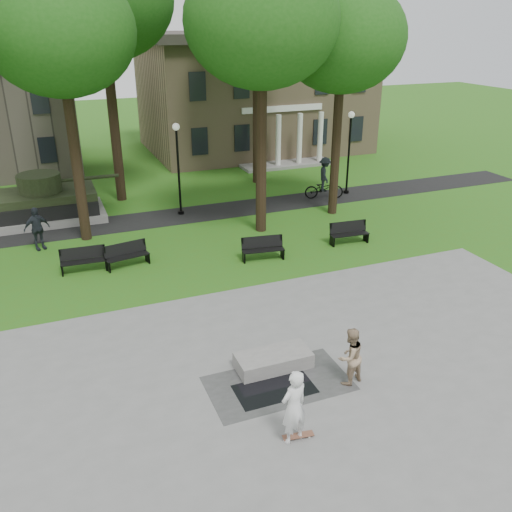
{
  "coord_description": "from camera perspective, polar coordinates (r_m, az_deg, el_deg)",
  "views": [
    {
      "loc": [
        -5.88,
        -14.3,
        9.41
      ],
      "look_at": [
        0.92,
        2.7,
        1.4
      ],
      "focal_mm": 38.0,
      "sensor_mm": 36.0,
      "label": 1
    }
  ],
  "objects": [
    {
      "name": "tree_2",
      "position": [
        24.66,
        0.6,
        23.41
      ],
      "size": [
        6.6,
        6.6,
        12.16
      ],
      "color": "black",
      "rests_on": "ground"
    },
    {
      "name": "skateboard",
      "position": [
        13.99,
        4.46,
        -18.41
      ],
      "size": [
        0.8,
        0.3,
        0.07
      ],
      "primitive_type": "cube",
      "rotation": [
        0.0,
        0.0,
        -0.13
      ],
      "color": "brown",
      "rests_on": "plaza"
    },
    {
      "name": "park_bench_2",
      "position": [
        22.98,
        0.68,
        0.87
      ],
      "size": [
        1.85,
        0.78,
        1.0
      ],
      "rotation": [
        0.0,
        0.0,
        -0.14
      ],
      "color": "black",
      "rests_on": "ground"
    },
    {
      "name": "ground",
      "position": [
        18.1,
        0.46,
        -7.69
      ],
      "size": [
        120.0,
        120.0,
        0.0
      ],
      "primitive_type": "plane",
      "color": "#316016",
      "rests_on": "ground"
    },
    {
      "name": "tree_1",
      "position": [
        24.85,
        -20.04,
        21.28
      ],
      "size": [
        6.2,
        6.2,
        11.63
      ],
      "color": "black",
      "rests_on": "ground"
    },
    {
      "name": "friend_watching",
      "position": [
        15.43,
        9.86,
        -10.36
      ],
      "size": [
        0.96,
        0.83,
        1.71
      ],
      "primitive_type": "imported",
      "rotation": [
        0.0,
        0.0,
        3.39
      ],
      "color": "#9E8466",
      "rests_on": "plaza"
    },
    {
      "name": "lamp_right",
      "position": [
        31.93,
        9.79,
        11.33
      ],
      "size": [
        0.36,
        0.36,
        4.73
      ],
      "color": "black",
      "rests_on": "ground"
    },
    {
      "name": "puddle",
      "position": [
        15.44,
        1.99,
        -13.83
      ],
      "size": [
        2.2,
        1.2,
        0.0
      ],
      "primitive_type": "cube",
      "color": "black",
      "rests_on": "plaza"
    },
    {
      "name": "footpath",
      "position": [
        28.55,
        -8.71,
        4.11
      ],
      "size": [
        44.0,
        2.6,
        0.01
      ],
      "primitive_type": "cube",
      "color": "black",
      "rests_on": "ground"
    },
    {
      "name": "tank_monument",
      "position": [
        29.57,
        -22.03,
        5.06
      ],
      "size": [
        7.45,
        3.4,
        2.4
      ],
      "color": "gray",
      "rests_on": "ground"
    },
    {
      "name": "skateboarder",
      "position": [
        13.3,
        4.0,
        -15.56
      ],
      "size": [
        0.83,
        0.65,
        2.0
      ],
      "primitive_type": "imported",
      "rotation": [
        0.0,
        0.0,
        3.4
      ],
      "color": "silver",
      "rests_on": "plaza"
    },
    {
      "name": "park_bench_1",
      "position": [
        22.97,
        -13.43,
        0.18
      ],
      "size": [
        1.85,
        0.86,
        1.0
      ],
      "rotation": [
        0.0,
        0.0,
        0.19
      ],
      "color": "black",
      "rests_on": "ground"
    },
    {
      "name": "park_bench_3",
      "position": [
        25.05,
        9.72,
        2.49
      ],
      "size": [
        1.83,
        0.67,
        1.0
      ],
      "rotation": [
        0.0,
        0.0,
        -0.08
      ],
      "color": "black",
      "rests_on": "ground"
    },
    {
      "name": "park_bench_0",
      "position": [
        22.98,
        -17.74,
        -0.32
      ],
      "size": [
        1.82,
        0.62,
        1.0
      ],
      "rotation": [
        0.0,
        0.0,
        -0.05
      ],
      "color": "black",
      "rests_on": "ground"
    },
    {
      "name": "cyclist",
      "position": [
        31.2,
        7.21,
        7.74
      ],
      "size": [
        2.33,
        1.42,
        2.37
      ],
      "rotation": [
        0.0,
        0.0,
        1.25
      ],
      "color": "black",
      "rests_on": "ground"
    },
    {
      "name": "pedestrian_walker",
      "position": [
        25.71,
        -22.07,
        2.69
      ],
      "size": [
        1.24,
        0.85,
        1.95
      ],
      "primitive_type": "imported",
      "rotation": [
        0.0,
        0.0,
        0.36
      ],
      "color": "#20242B",
      "rests_on": "ground"
    },
    {
      "name": "tree_3",
      "position": [
        27.57,
        9.08,
        21.67
      ],
      "size": [
        6.0,
        6.0,
        11.19
      ],
      "color": "black",
      "rests_on": "ground"
    },
    {
      "name": "lamp_mid",
      "position": [
        28.15,
        -8.21,
        9.79
      ],
      "size": [
        0.36,
        0.36,
        4.73
      ],
      "color": "black",
      "rests_on": "ground"
    },
    {
      "name": "building_right",
      "position": [
        43.61,
        -0.31,
        16.95
      ],
      "size": [
        17.0,
        12.0,
        8.6
      ],
      "color": "#9E8460",
      "rests_on": "ground"
    },
    {
      "name": "concrete_block",
      "position": [
        16.17,
        1.85,
        -10.91
      ],
      "size": [
        2.21,
        1.02,
        0.45
      ],
      "primitive_type": "cube",
      "rotation": [
        0.0,
        0.0,
        -0.01
      ],
      "color": "gray",
      "rests_on": "plaza"
    },
    {
      "name": "tree_5",
      "position": [
        33.2,
        0.1,
        24.07
      ],
      "size": [
        6.4,
        6.4,
        12.44
      ],
      "color": "black",
      "rests_on": "ground"
    },
    {
      "name": "plaza",
      "position": [
        14.47,
        8.32,
        -17.18
      ],
      "size": [
        22.0,
        16.0,
        0.02
      ],
      "primitive_type": "cube",
      "color": "gray",
      "rests_on": "ground"
    }
  ]
}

